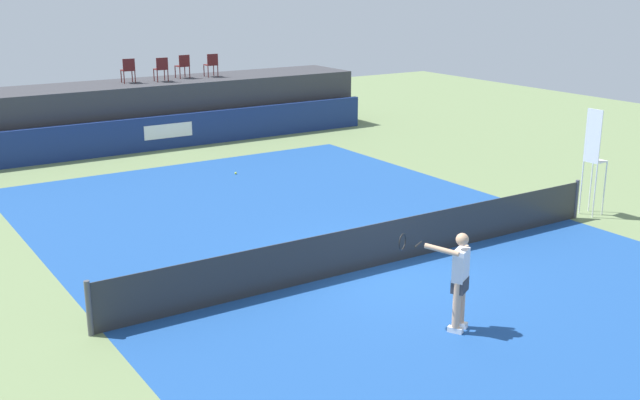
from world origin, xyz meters
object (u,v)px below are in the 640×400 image
net_post_near (89,308)px  umpire_chair (594,155)px  spectator_chair_far_left (128,69)px  spectator_chair_right (211,64)px  net_post_far (576,199)px  spectator_chair_center (183,65)px  tennis_ball (236,173)px  tennis_player (458,278)px  spectator_chair_left (161,68)px

net_post_near → umpire_chair: bearing=-0.0°
net_post_near → spectator_chair_far_left: bearing=67.7°
spectator_chair_right → net_post_far: size_ratio=0.89×
spectator_chair_far_left → net_post_near: spectator_chair_far_left is taller
spectator_chair_center → tennis_ball: spectator_chair_center is taller
spectator_chair_center → spectator_chair_right: size_ratio=1.00×
spectator_chair_far_left → tennis_ball: 7.06m
umpire_chair → tennis_ball: (-5.68, 8.79, -1.55)m
spectator_chair_right → tennis_ball: 7.39m
spectator_chair_right → tennis_player: (-4.17, -18.50, -1.73)m
tennis_ball → tennis_player: bearing=-98.7°
spectator_chair_center → spectator_chair_right: (1.09, -0.19, 0.00)m
spectator_chair_left → tennis_player: size_ratio=0.50×
spectator_chair_far_left → tennis_ball: size_ratio=13.06×
net_post_far → tennis_ball: size_ratio=14.71×
spectator_chair_far_left → net_post_far: (6.15, -15.25, -2.19)m
spectator_chair_right → tennis_player: bearing=-102.7°
spectator_chair_far_left → net_post_near: (-6.25, -15.25, -2.19)m
net_post_near → tennis_player: (5.40, -3.22, 0.46)m
net_post_near → spectator_chair_center: bearing=61.3°
spectator_chair_right → net_post_near: (-9.57, -15.28, -2.19)m
net_post_far → tennis_ball: 10.21m
spectator_chair_center → tennis_ball: bearing=-100.6°
spectator_chair_right → spectator_chair_left: bearing=-171.3°
spectator_chair_left → spectator_chair_center: (1.08, 0.53, 0.00)m
umpire_chair → net_post_far: (-0.51, 0.01, -1.09)m
umpire_chair → net_post_near: (-12.91, 0.01, -1.09)m
tennis_ball → spectator_chair_far_left: bearing=98.6°
net_post_near → tennis_ball: net_post_near is taller
spectator_chair_center → net_post_far: size_ratio=0.89×
umpire_chair → tennis_ball: umpire_chair is taller
spectator_chair_left → spectator_chair_center: bearing=25.9°
spectator_chair_left → umpire_chair: spectator_chair_left is taller
net_post_far → spectator_chair_left: bearing=108.5°
spectator_chair_far_left → net_post_near: bearing=-112.3°
spectator_chair_far_left → spectator_chair_right: size_ratio=1.00×
umpire_chair → spectator_chair_right: bearing=102.3°
spectator_chair_left → tennis_ball: (-0.16, -6.16, -2.66)m
spectator_chair_right → net_post_near: bearing=-122.1°
spectator_chair_far_left → net_post_far: 16.59m
spectator_chair_center → umpire_chair: size_ratio=0.32×
tennis_player → net_post_near: bearing=149.2°
umpire_chair → net_post_near: 12.95m
spectator_chair_far_left → spectator_chair_center: 2.24m
spectator_chair_far_left → spectator_chair_left: 1.18m
spectator_chair_right → net_post_near: spectator_chair_right is taller
tennis_player → net_post_far: bearing=24.7°
spectator_chair_center → umpire_chair: spectator_chair_center is taller
spectator_chair_right → net_post_far: bearing=-79.5°
tennis_ball → net_post_near: bearing=-129.4°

